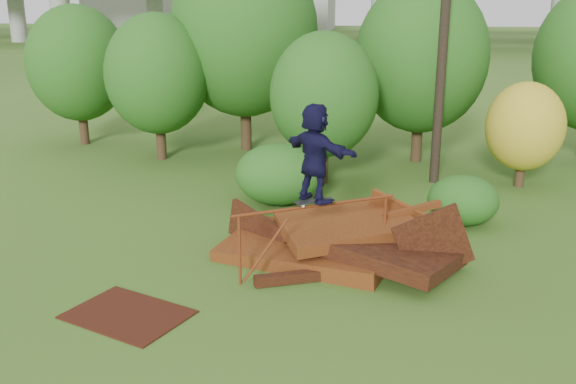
# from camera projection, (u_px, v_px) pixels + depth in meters

# --- Properties ---
(ground) EXTENTS (240.00, 240.00, 0.00)m
(ground) POSITION_uv_depth(u_px,v_px,m) (315.00, 311.00, 11.57)
(ground) COLOR #2D5116
(ground) RESTS_ON ground
(scrap_pile) EXTENTS (5.52, 3.55, 1.78)m
(scrap_pile) POSITION_uv_depth(u_px,v_px,m) (340.00, 243.00, 13.72)
(scrap_pile) COLOR #481F0D
(scrap_pile) RESTS_ON ground
(grind_rail) EXTENTS (3.06, 1.90, 1.46)m
(grind_rail) POSITION_uv_depth(u_px,v_px,m) (316.00, 220.00, 12.90)
(grind_rail) COLOR maroon
(grind_rail) RESTS_ON ground
(skateboard) EXTENTS (0.80, 0.60, 0.08)m
(skateboard) POSITION_uv_depth(u_px,v_px,m) (314.00, 201.00, 12.77)
(skateboard) COLOR black
(skateboard) RESTS_ON grind_rail
(skater) EXTENTS (1.77, 1.59, 1.95)m
(skater) POSITION_uv_depth(u_px,v_px,m) (315.00, 153.00, 12.48)
(skater) COLOR black
(skater) RESTS_ON skateboard
(flat_plate) EXTENTS (2.44, 2.11, 0.03)m
(flat_plate) POSITION_uv_depth(u_px,v_px,m) (128.00, 314.00, 11.40)
(flat_plate) COLOR #35140B
(flat_plate) RESTS_ON ground
(tree_0) EXTENTS (3.52, 3.52, 4.97)m
(tree_0) POSITION_uv_depth(u_px,v_px,m) (157.00, 74.00, 21.56)
(tree_0) COLOR black
(tree_0) RESTS_ON ground
(tree_1) EXTENTS (5.22, 5.22, 7.27)m
(tree_1) POSITION_uv_depth(u_px,v_px,m) (244.00, 31.00, 22.57)
(tree_1) COLOR black
(tree_1) RESTS_ON ground
(tree_2) EXTENTS (3.21, 3.21, 4.52)m
(tree_2) POSITION_uv_depth(u_px,v_px,m) (324.00, 95.00, 18.78)
(tree_2) COLOR black
(tree_2) RESTS_ON ground
(tree_3) EXTENTS (4.37, 4.37, 6.06)m
(tree_3) POSITION_uv_depth(u_px,v_px,m) (422.00, 57.00, 21.06)
(tree_3) COLOR black
(tree_3) RESTS_ON ground
(tree_4) EXTENTS (2.26, 2.26, 3.12)m
(tree_4) POSITION_uv_depth(u_px,v_px,m) (525.00, 127.00, 18.62)
(tree_4) COLOR black
(tree_4) RESTS_ON ground
(tree_6) EXTENTS (3.73, 3.73, 5.21)m
(tree_6) POSITION_uv_depth(u_px,v_px,m) (78.00, 63.00, 23.82)
(tree_6) COLOR black
(tree_6) RESTS_ON ground
(shrub_left) EXTENTS (2.39, 2.21, 1.66)m
(shrub_left) POSITION_uv_depth(u_px,v_px,m) (279.00, 174.00, 17.36)
(shrub_left) COLOR #205316
(shrub_left) RESTS_ON ground
(shrub_right) EXTENTS (1.74, 1.60, 1.24)m
(shrub_right) POSITION_uv_depth(u_px,v_px,m) (463.00, 200.00, 15.82)
(shrub_right) COLOR #205316
(shrub_right) RESTS_ON ground
(utility_pole) EXTENTS (1.40, 0.28, 9.36)m
(utility_pole) POSITION_uv_depth(u_px,v_px,m) (445.00, 22.00, 18.24)
(utility_pole) COLOR black
(utility_pole) RESTS_ON ground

